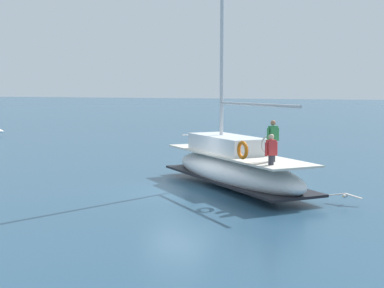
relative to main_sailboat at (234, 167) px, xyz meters
name	(u,v)px	position (x,y,z in m)	size (l,w,h in m)	color
ground_plane	(177,191)	(-1.76, 1.85, -0.90)	(400.00, 400.00, 0.00)	#284C66
main_sailboat	(234,167)	(0.00, 0.00, 0.00)	(8.00, 8.90, 12.06)	silver
seagull	(345,196)	(-1.50, -4.91, -0.58)	(0.48, 1.25, 0.18)	silver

